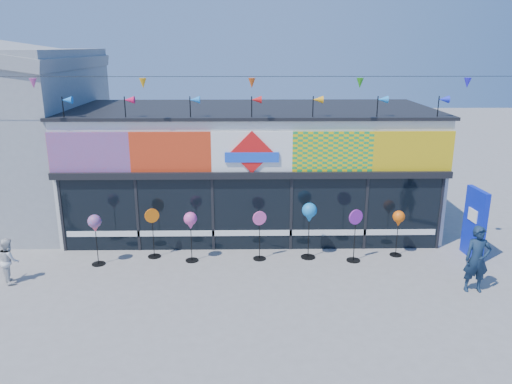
{
  "coord_description": "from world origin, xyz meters",
  "views": [
    {
      "loc": [
        -0.11,
        -11.05,
        6.11
      ],
      "look_at": [
        0.1,
        2.0,
        2.28
      ],
      "focal_mm": 35.0,
      "sensor_mm": 36.0,
      "label": 1
    }
  ],
  "objects_px": {
    "blue_sign": "(475,223)",
    "spinner_0": "(95,225)",
    "spinner_4": "(309,214)",
    "spinner_5": "(355,234)",
    "spinner_6": "(399,220)",
    "spinner_1": "(153,232)",
    "adult_man": "(477,259)",
    "spinner_3": "(260,234)",
    "spinner_2": "(190,222)",
    "child": "(9,260)"
  },
  "relations": [
    {
      "from": "blue_sign",
      "to": "spinner_0",
      "type": "bearing_deg",
      "value": 176.97
    },
    {
      "from": "spinner_4",
      "to": "spinner_5",
      "type": "height_order",
      "value": "spinner_4"
    },
    {
      "from": "spinner_5",
      "to": "spinner_6",
      "type": "height_order",
      "value": "spinner_5"
    },
    {
      "from": "spinner_1",
      "to": "adult_man",
      "type": "bearing_deg",
      "value": -14.88
    },
    {
      "from": "spinner_1",
      "to": "spinner_3",
      "type": "bearing_deg",
      "value": -3.81
    },
    {
      "from": "spinner_0",
      "to": "spinner_5",
      "type": "relative_size",
      "value": 0.96
    },
    {
      "from": "spinner_2",
      "to": "spinner_4",
      "type": "distance_m",
      "value": 3.47
    },
    {
      "from": "spinner_5",
      "to": "adult_man",
      "type": "height_order",
      "value": "adult_man"
    },
    {
      "from": "spinner_0",
      "to": "spinner_3",
      "type": "distance_m",
      "value": 4.72
    },
    {
      "from": "spinner_3",
      "to": "spinner_2",
      "type": "bearing_deg",
      "value": -177.27
    },
    {
      "from": "spinner_4",
      "to": "spinner_5",
      "type": "bearing_deg",
      "value": -11.22
    },
    {
      "from": "spinner_6",
      "to": "spinner_2",
      "type": "bearing_deg",
      "value": -177.18
    },
    {
      "from": "spinner_3",
      "to": "spinner_6",
      "type": "xyz_separation_m",
      "value": [
        4.14,
        0.21,
        0.35
      ]
    },
    {
      "from": "spinner_6",
      "to": "adult_man",
      "type": "xyz_separation_m",
      "value": [
        1.36,
        -2.3,
        -0.26
      ]
    },
    {
      "from": "spinner_0",
      "to": "spinner_2",
      "type": "height_order",
      "value": "spinner_0"
    },
    {
      "from": "spinner_0",
      "to": "spinner_1",
      "type": "height_order",
      "value": "spinner_1"
    },
    {
      "from": "child",
      "to": "blue_sign",
      "type": "bearing_deg",
      "value": -119.53
    },
    {
      "from": "spinner_3",
      "to": "spinner_5",
      "type": "bearing_deg",
      "value": -3.57
    },
    {
      "from": "spinner_0",
      "to": "spinner_4",
      "type": "height_order",
      "value": "spinner_4"
    },
    {
      "from": "spinner_1",
      "to": "spinner_5",
      "type": "relative_size",
      "value": 0.96
    },
    {
      "from": "spinner_0",
      "to": "spinner_3",
      "type": "xyz_separation_m",
      "value": [
        4.69,
        0.3,
        -0.43
      ]
    },
    {
      "from": "spinner_5",
      "to": "spinner_6",
      "type": "relative_size",
      "value": 1.12
    },
    {
      "from": "blue_sign",
      "to": "spinner_1",
      "type": "xyz_separation_m",
      "value": [
        -9.54,
        0.14,
        -0.26
      ]
    },
    {
      "from": "spinner_2",
      "to": "spinner_3",
      "type": "height_order",
      "value": "spinner_2"
    },
    {
      "from": "spinner_3",
      "to": "spinner_5",
      "type": "distance_m",
      "value": 2.78
    },
    {
      "from": "spinner_6",
      "to": "adult_man",
      "type": "relative_size",
      "value": 0.81
    },
    {
      "from": "spinner_5",
      "to": "spinner_4",
      "type": "bearing_deg",
      "value": 168.78
    },
    {
      "from": "spinner_1",
      "to": "spinner_6",
      "type": "distance_m",
      "value": 7.31
    },
    {
      "from": "spinner_3",
      "to": "spinner_5",
      "type": "relative_size",
      "value": 0.94
    },
    {
      "from": "spinner_0",
      "to": "spinner_6",
      "type": "relative_size",
      "value": 1.07
    },
    {
      "from": "spinner_0",
      "to": "spinner_5",
      "type": "xyz_separation_m",
      "value": [
        7.47,
        0.13,
        -0.38
      ]
    },
    {
      "from": "spinner_4",
      "to": "child",
      "type": "xyz_separation_m",
      "value": [
        -8.18,
        -1.46,
        -0.75
      ]
    },
    {
      "from": "spinner_3",
      "to": "spinner_5",
      "type": "height_order",
      "value": "spinner_5"
    },
    {
      "from": "spinner_2",
      "to": "spinner_5",
      "type": "bearing_deg",
      "value": -0.93
    },
    {
      "from": "spinner_1",
      "to": "spinner_6",
      "type": "xyz_separation_m",
      "value": [
        7.31,
        -0.0,
        0.33
      ]
    },
    {
      "from": "blue_sign",
      "to": "child",
      "type": "relative_size",
      "value": 1.7
    },
    {
      "from": "spinner_0",
      "to": "spinner_6",
      "type": "distance_m",
      "value": 8.85
    },
    {
      "from": "spinner_1",
      "to": "spinner_6",
      "type": "bearing_deg",
      "value": -0.03
    },
    {
      "from": "spinner_1",
      "to": "spinner_3",
      "type": "height_order",
      "value": "spinner_1"
    },
    {
      "from": "blue_sign",
      "to": "spinner_3",
      "type": "distance_m",
      "value": 6.38
    },
    {
      "from": "child",
      "to": "spinner_4",
      "type": "bearing_deg",
      "value": -115.7
    },
    {
      "from": "spinner_2",
      "to": "adult_man",
      "type": "relative_size",
      "value": 0.86
    },
    {
      "from": "spinner_4",
      "to": "spinner_0",
      "type": "bearing_deg",
      "value": -176.36
    },
    {
      "from": "spinner_0",
      "to": "child",
      "type": "height_order",
      "value": "spinner_0"
    },
    {
      "from": "spinner_4",
      "to": "spinner_6",
      "type": "distance_m",
      "value": 2.69
    },
    {
      "from": "spinner_4",
      "to": "spinner_6",
      "type": "xyz_separation_m",
      "value": [
        2.68,
        0.12,
        -0.23
      ]
    },
    {
      "from": "spinner_2",
      "to": "adult_man",
      "type": "distance_m",
      "value": 7.77
    },
    {
      "from": "spinner_2",
      "to": "child",
      "type": "relative_size",
      "value": 1.22
    },
    {
      "from": "spinner_3",
      "to": "spinner_6",
      "type": "distance_m",
      "value": 4.16
    },
    {
      "from": "spinner_4",
      "to": "spinner_6",
      "type": "bearing_deg",
      "value": 2.55
    }
  ]
}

